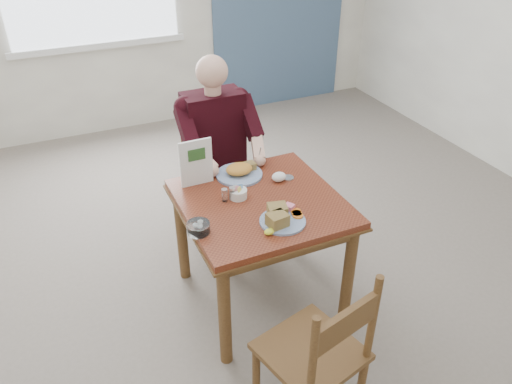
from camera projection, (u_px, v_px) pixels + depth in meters
name	position (u px, v px, depth m)	size (l,w,h in m)	color
floor	(260.00, 295.00, 3.28)	(6.00, 6.00, 0.00)	#72675C
lemon_wedge	(269.00, 232.00, 2.60)	(0.06, 0.04, 0.03)	yellow
napkin	(279.00, 177.00, 3.05)	(0.09, 0.07, 0.06)	white
metal_dish	(288.00, 178.00, 3.09)	(0.07, 0.07, 0.01)	silver
table	(261.00, 216.00, 2.94)	(0.92, 0.92, 0.75)	maroon
chair_far	(215.00, 177.00, 3.64)	(0.42, 0.42, 0.95)	brown
chair_near	(318.00, 356.00, 2.28)	(0.51, 0.51, 0.95)	brown
diner	(218.00, 141.00, 3.40)	(0.53, 0.56, 1.39)	gray
near_plate	(280.00, 217.00, 2.68)	(0.27, 0.25, 0.08)	white
far_plate	(240.00, 171.00, 3.11)	(0.31, 0.31, 0.08)	white
caddy	(238.00, 193.00, 2.89)	(0.12, 0.12, 0.08)	white
shakers	(228.00, 194.00, 2.86)	(0.08, 0.04, 0.08)	white
creamer	(198.00, 228.00, 2.60)	(0.14, 0.14, 0.06)	white
menu	(196.00, 162.00, 2.95)	(0.20, 0.02, 0.29)	white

